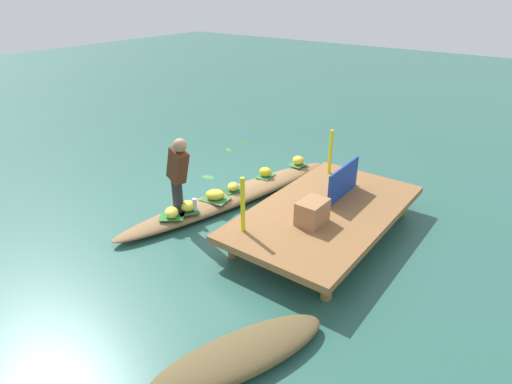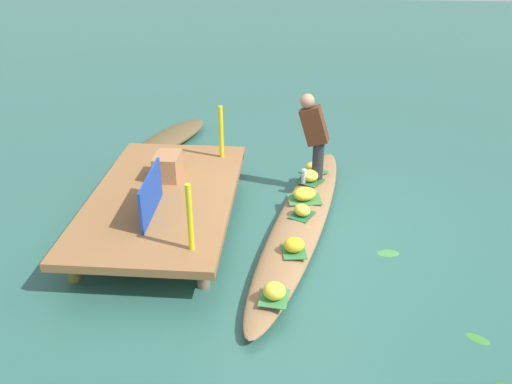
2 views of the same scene
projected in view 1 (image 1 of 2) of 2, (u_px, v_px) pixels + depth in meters
canal_water at (234, 201)px, 7.42m from camera, size 40.00×40.00×0.00m
dock_platform at (326, 212)px, 6.30m from camera, size 3.20×1.80×0.42m
vendor_boat at (234, 196)px, 7.37m from camera, size 4.47×1.52×0.20m
moored_boat at (240, 354)px, 4.24m from camera, size 2.01×1.29×0.21m
leaf_mat_0 at (172, 217)px, 6.52m from camera, size 0.44×0.45×0.01m
banana_bunch_0 at (172, 212)px, 6.49m from camera, size 0.32×0.33×0.15m
leaf_mat_1 at (188, 211)px, 6.70m from camera, size 0.43×0.44×0.01m
banana_bunch_1 at (188, 206)px, 6.66m from camera, size 0.26×0.26×0.16m
leaf_mat_2 at (298, 164)px, 8.38m from camera, size 0.35×0.32×0.01m
banana_bunch_2 at (298, 160)px, 8.34m from camera, size 0.27×0.28×0.17m
leaf_mat_3 at (215, 199)px, 7.05m from camera, size 0.39×0.48×0.01m
banana_bunch_3 at (215, 195)px, 7.02m from camera, size 0.38×0.40×0.16m
leaf_mat_4 at (233, 190)px, 7.34m from camera, size 0.39×0.36×0.01m
banana_bunch_4 at (233, 187)px, 7.31m from camera, size 0.30×0.29×0.14m
leaf_mat_5 at (265, 176)px, 7.88m from camera, size 0.37×0.31×0.01m
banana_bunch_5 at (265, 172)px, 7.84m from camera, size 0.24×0.27×0.17m
vendor_person at (178, 171)px, 6.32m from camera, size 0.27×0.45×1.24m
water_bottle at (195, 205)px, 6.65m from camera, size 0.07×0.07×0.21m
market_banner at (343, 181)px, 6.52m from camera, size 0.97×0.05×0.52m
railing_post_west at (330, 152)px, 7.29m from camera, size 0.06×0.06×0.77m
railing_post_east at (243, 205)px, 5.56m from camera, size 0.06×0.06×0.77m
produce_crate at (312, 212)px, 5.85m from camera, size 0.44×0.33×0.33m
drifting_plant_0 at (229, 150)px, 9.68m from camera, size 0.22×0.26×0.01m
drifting_plant_1 at (208, 177)px, 8.33m from camera, size 0.18×0.28×0.01m
drifting_plant_2 at (245, 142)px, 10.12m from camera, size 0.25×0.25×0.01m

